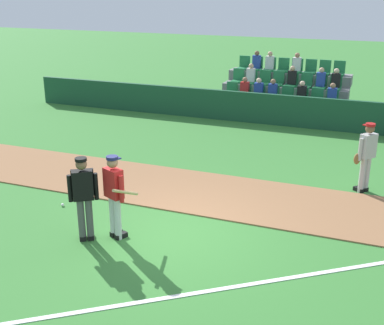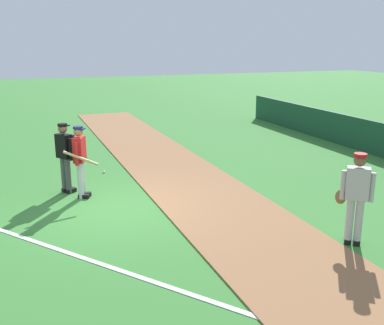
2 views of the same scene
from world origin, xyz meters
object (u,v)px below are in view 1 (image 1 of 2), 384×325
runner_grey_jersey (366,155)px  baseball (63,205)px  umpire_home_plate (84,194)px  batter_red_jersey (114,194)px

runner_grey_jersey → baseball: size_ratio=23.78×
umpire_home_plate → runner_grey_jersey: bearing=42.6°
runner_grey_jersey → baseball: 7.37m
umpire_home_plate → runner_grey_jersey: same height
runner_grey_jersey → baseball: (-6.44, -3.46, -0.93)m
batter_red_jersey → runner_grey_jersey: 6.26m
batter_red_jersey → umpire_home_plate: 0.60m
umpire_home_plate → baseball: size_ratio=23.78×
umpire_home_plate → runner_grey_jersey: 6.84m
umpire_home_plate → baseball: umpire_home_plate is taller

